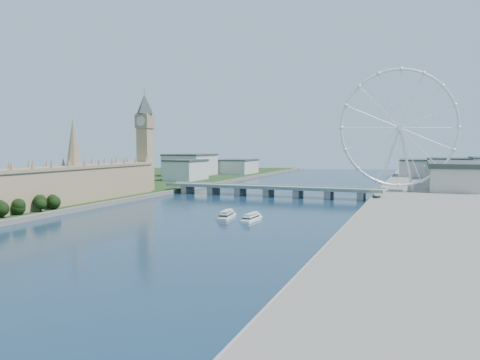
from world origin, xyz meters
The scene contains 9 objects.
ground centered at (0.00, 0.00, 0.00)m, with size 2000.00×2000.00×0.00m, color #1B344E.
parliament_range centered at (-128.00, 170.00, 18.48)m, with size 24.00×200.00×70.00m.
big_ben centered at (-128.00, 278.00, 66.57)m, with size 20.02×20.02×110.00m.
westminster_bridge centered at (0.00, 300.00, 6.63)m, with size 220.00×22.00×9.50m.
london_eye centered at (119.98, 355.08, 67.52)m, with size 113.60×39.12×124.30m.
county_hall centered at (175.00, 430.00, 0.00)m, with size 54.00×144.00×35.00m, color beige, non-canonical shape.
city_skyline centered at (39.22, 560.08, 16.96)m, with size 505.00×280.00×32.00m.
tour_boat_near centered at (17.38, 150.86, 0.00)m, with size 6.96×27.36×6.02m, color beige, non-canonical shape.
tour_boat_far centered at (36.63, 147.08, 0.00)m, with size 6.46×25.51×5.59m, color white, non-canonical shape.
Camera 1 is at (140.24, -141.49, 49.71)m, focal length 35.00 mm.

